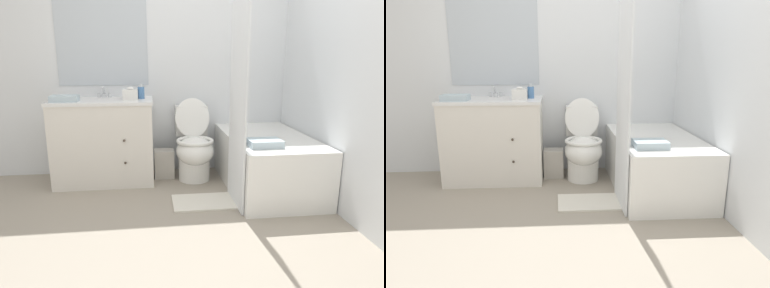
# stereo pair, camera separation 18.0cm
# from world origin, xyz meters

# --- Properties ---
(ground_plane) EXTENTS (14.00, 14.00, 0.00)m
(ground_plane) POSITION_xyz_m (0.00, 0.00, 0.00)
(ground_plane) COLOR gray
(wall_back) EXTENTS (8.00, 0.06, 2.50)m
(wall_back) POSITION_xyz_m (-0.01, 1.59, 1.25)
(wall_back) COLOR silver
(wall_back) RESTS_ON ground_plane
(wall_right) EXTENTS (0.05, 2.56, 2.50)m
(wall_right) POSITION_xyz_m (1.27, 0.78, 1.25)
(wall_right) COLOR silver
(wall_right) RESTS_ON ground_plane
(vanity_cabinet) EXTENTS (1.00, 0.60, 0.86)m
(vanity_cabinet) POSITION_xyz_m (-0.75, 1.28, 0.44)
(vanity_cabinet) COLOR silver
(vanity_cabinet) RESTS_ON ground_plane
(sink_faucet) EXTENTS (0.14, 0.12, 0.12)m
(sink_faucet) POSITION_xyz_m (-0.75, 1.46, 0.89)
(sink_faucet) COLOR silver
(sink_faucet) RESTS_ON vanity_cabinet
(toilet) EXTENTS (0.39, 0.63, 0.85)m
(toilet) POSITION_xyz_m (0.17, 1.22, 0.34)
(toilet) COLOR white
(toilet) RESTS_ON ground_plane
(bathtub) EXTENTS (0.77, 1.35, 0.53)m
(bathtub) POSITION_xyz_m (0.85, 0.88, 0.27)
(bathtub) COLOR white
(bathtub) RESTS_ON ground_plane
(shower_curtain) EXTENTS (0.02, 0.52, 2.01)m
(shower_curtain) POSITION_xyz_m (0.45, 0.53, 1.01)
(shower_curtain) COLOR white
(shower_curtain) RESTS_ON ground_plane
(wastebasket) EXTENTS (0.21, 0.18, 0.30)m
(wastebasket) POSITION_xyz_m (-0.14, 1.31, 0.15)
(wastebasket) COLOR #B7B2A8
(wastebasket) RESTS_ON ground_plane
(tissue_box) EXTENTS (0.15, 0.15, 0.13)m
(tissue_box) POSITION_xyz_m (-0.46, 1.23, 0.91)
(tissue_box) COLOR white
(tissue_box) RESTS_ON vanity_cabinet
(soap_dispenser) EXTENTS (0.07, 0.07, 0.15)m
(soap_dispenser) POSITION_xyz_m (-0.36, 1.30, 0.92)
(soap_dispenser) COLOR #4C7AB2
(soap_dispenser) RESTS_ON vanity_cabinet
(hand_towel_folded) EXTENTS (0.25, 0.18, 0.06)m
(hand_towel_folded) POSITION_xyz_m (-1.08, 1.16, 0.88)
(hand_towel_folded) COLOR silver
(hand_towel_folded) RESTS_ON vanity_cabinet
(bath_towel_folded) EXTENTS (0.28, 0.21, 0.06)m
(bath_towel_folded) POSITION_xyz_m (0.68, 0.48, 0.56)
(bath_towel_folded) COLOR silver
(bath_towel_folded) RESTS_ON bathtub
(bath_mat) EXTENTS (0.54, 0.36, 0.02)m
(bath_mat) POSITION_xyz_m (0.17, 0.57, 0.01)
(bath_mat) COLOR silver
(bath_mat) RESTS_ON ground_plane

